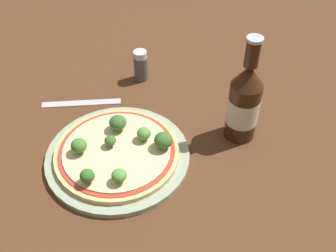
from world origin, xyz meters
TOP-DOWN VIEW (x-y plane):
  - ground_plane at (0.00, 0.00)m, footprint 3.00×3.00m
  - plate at (0.01, 0.01)m, footprint 0.28×0.28m
  - pizza at (0.01, 0.01)m, footprint 0.24×0.24m
  - broccoli_floret_0 at (0.07, -0.06)m, footprint 0.03×0.03m
  - broccoli_floret_1 at (0.01, 0.06)m, footprint 0.03×0.03m
  - broccoli_floret_2 at (-0.01, -0.06)m, footprint 0.03×0.03m
  - broccoli_floret_3 at (0.09, -0.01)m, footprint 0.03×0.03m
  - broccoli_floret_4 at (-0.00, -0.00)m, footprint 0.02×0.02m
  - broccoli_floret_5 at (0.04, 0.09)m, footprint 0.04×0.04m
  - broccoli_floret_6 at (-0.04, 0.03)m, footprint 0.03×0.03m
  - beer_bottle at (0.04, 0.26)m, footprint 0.06×0.06m
  - pepper_shaker at (-0.21, 0.14)m, footprint 0.03×0.03m
  - fork at (-0.18, -0.02)m, footprint 0.07×0.17m

SIDE VIEW (x-z plane):
  - ground_plane at x=0.00m, z-range 0.00..0.00m
  - fork at x=-0.18m, z-range 0.00..0.00m
  - plate at x=0.01m, z-range 0.00..0.01m
  - pizza at x=0.01m, z-range 0.01..0.03m
  - pepper_shaker at x=-0.21m, z-range 0.00..0.08m
  - broccoli_floret_4 at x=0.00m, z-range 0.03..0.05m
  - broccoli_floret_1 at x=0.01m, z-range 0.03..0.06m
  - broccoli_floret_0 at x=0.07m, z-range 0.03..0.06m
  - broccoli_floret_3 at x=0.09m, z-range 0.03..0.06m
  - broccoli_floret_2 at x=-0.01m, z-range 0.03..0.06m
  - broccoli_floret_6 at x=-0.04m, z-range 0.03..0.06m
  - broccoli_floret_5 at x=0.04m, z-range 0.03..0.06m
  - beer_bottle at x=0.04m, z-range -0.03..0.20m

